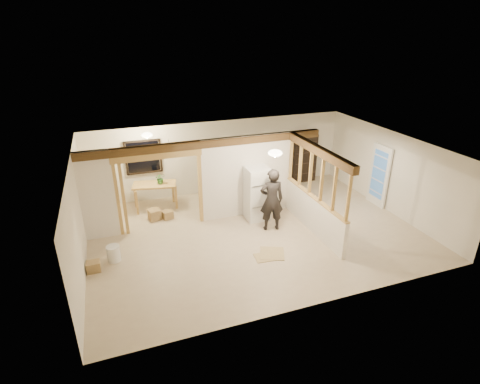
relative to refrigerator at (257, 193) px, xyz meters
name	(u,v)px	position (x,y,z in m)	size (l,w,h in m)	color
floor	(255,232)	(-0.38, -0.81, -0.82)	(9.00, 6.50, 0.01)	#C5B292
ceiling	(256,148)	(-0.38, -0.81, 1.69)	(9.00, 6.50, 0.01)	white
wall_back	(221,156)	(-0.38, 2.44, 0.44)	(9.00, 0.01, 2.50)	silver
wall_front	(317,255)	(-0.38, -4.06, 0.44)	(9.00, 0.01, 2.50)	silver
wall_left	(77,218)	(-4.88, -0.81, 0.44)	(0.01, 6.50, 2.50)	silver
wall_right	(391,172)	(4.12, -0.81, 0.44)	(0.01, 6.50, 2.50)	silver
partition_left_stub	(97,196)	(-4.43, 0.39, 0.44)	(0.90, 0.12, 2.50)	silver
partition_center	(247,176)	(-0.18, 0.39, 0.44)	(2.80, 0.12, 2.50)	silver
doorway_frame	(160,192)	(-2.78, 0.39, 0.29)	(2.46, 0.14, 2.20)	tan
header_beam_back	(207,144)	(-1.38, 0.39, 1.57)	(7.00, 0.18, 0.22)	#543A1D
header_beam_right	(318,150)	(1.22, -1.21, 1.57)	(0.18, 3.30, 0.22)	#543A1D
pony_wall	(313,214)	(1.22, -1.21, -0.31)	(0.12, 3.20, 1.00)	silver
stud_partition	(316,176)	(1.22, -1.21, 0.85)	(0.14, 3.20, 1.32)	tan
window_back	(143,157)	(-2.98, 2.36, 0.74)	(1.12, 0.10, 1.10)	black
french_door	(379,176)	(4.04, -0.41, 0.19)	(0.12, 0.86, 2.00)	white
ceiling_dome_main	(275,153)	(-0.08, -1.31, 1.67)	(0.36, 0.36, 0.16)	#FFEABF
ceiling_dome_util	(147,135)	(-2.88, 1.49, 1.67)	(0.32, 0.32, 0.14)	#FFEABF
hanging_bulb	(169,150)	(-2.38, 0.79, 1.37)	(0.07, 0.07, 0.07)	#FFD88C
refrigerator	(257,193)	(0.00, 0.00, 0.00)	(0.67, 0.65, 1.63)	silver
woman	(272,200)	(0.13, -0.77, 0.11)	(0.67, 0.44, 1.84)	black
work_table	(156,196)	(-2.79, 1.74, -0.39)	(1.33, 0.66, 0.84)	tan
potted_plant	(160,178)	(-2.59, 1.69, 0.20)	(0.31, 0.27, 0.35)	#295421
shop_vac	(99,210)	(-4.52, 1.62, -0.56)	(0.40, 0.40, 0.52)	#AF0F1A
bookshelf	(304,158)	(2.79, 2.22, 0.09)	(0.90, 0.30, 1.80)	black
bucket	(114,253)	(-4.21, -0.94, -0.61)	(0.33, 0.33, 0.41)	white
box_util_a	(168,215)	(-2.57, 0.87, -0.69)	(0.30, 0.26, 0.26)	#99794A
box_util_b	(155,214)	(-2.95, 0.96, -0.66)	(0.34, 0.34, 0.32)	#99794A
box_front	(93,267)	(-4.69, -1.23, -0.68)	(0.32, 0.26, 0.26)	#99794A
floor_panel_near	(272,253)	(-0.38, -1.99, -0.80)	(0.61, 0.61, 0.02)	tan
floor_panel_far	(265,257)	(-0.60, -2.08, -0.80)	(0.53, 0.43, 0.02)	tan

